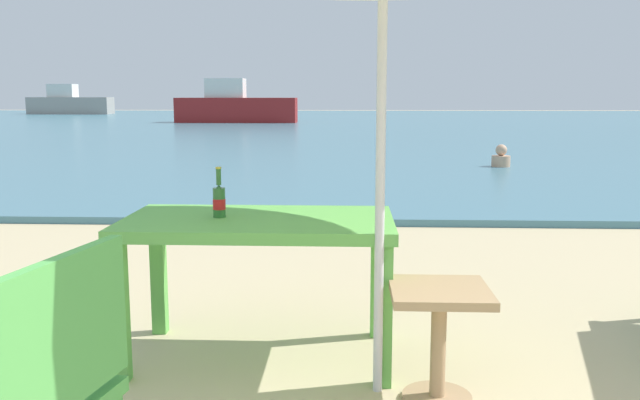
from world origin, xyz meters
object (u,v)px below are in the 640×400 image
at_px(beer_bottle_amber, 219,200).
at_px(swimmer_person, 501,158).
at_px(boat_fishing_trawler, 235,107).
at_px(boat_cargo_ship, 69,103).
at_px(picnic_table_green, 259,238).
at_px(side_table_wood, 439,328).

relative_size(beer_bottle_amber, swimmer_person, 0.65).
bearing_deg(boat_fishing_trawler, boat_cargo_ship, 135.42).
height_order(picnic_table_green, swimmer_person, picnic_table_green).
distance_m(side_table_wood, boat_fishing_trawler, 29.92).
bearing_deg(boat_cargo_ship, boat_fishing_trawler, -44.58).
height_order(beer_bottle_amber, swimmer_person, beer_bottle_amber).
bearing_deg(boat_fishing_trawler, swimmer_person, -67.23).
relative_size(side_table_wood, swimmer_person, 1.32).
relative_size(picnic_table_green, boat_fishing_trawler, 0.24).
distance_m(picnic_table_green, boat_fishing_trawler, 29.27).
relative_size(side_table_wood, boat_cargo_ship, 0.10).
bearing_deg(picnic_table_green, boat_cargo_ship, 113.94).
bearing_deg(swimmer_person, picnic_table_green, -109.90).
relative_size(picnic_table_green, side_table_wood, 2.59).
relative_size(side_table_wood, boat_fishing_trawler, 0.09).
xyz_separation_m(picnic_table_green, swimmer_person, (3.28, 9.06, -0.41)).
distance_m(picnic_table_green, swimmer_person, 9.65).
relative_size(picnic_table_green, beer_bottle_amber, 5.28).
bearing_deg(boat_cargo_ship, beer_bottle_amber, -66.29).
bearing_deg(side_table_wood, boat_fishing_trawler, 101.37).
bearing_deg(boat_fishing_trawler, side_table_wood, -78.63).
xyz_separation_m(swimmer_person, boat_fishing_trawler, (-8.30, 19.77, 0.59)).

